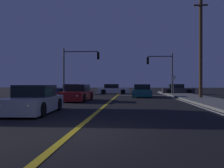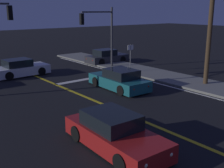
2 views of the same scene
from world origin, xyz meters
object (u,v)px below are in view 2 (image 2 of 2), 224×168
Objects in this scene: car_parked_curb_white at (20,69)px; car_following_oncoming_red at (114,133)px; car_distant_tail_teal at (119,80)px; traffic_signal_near_right at (101,29)px; car_side_waiting_charcoal at (107,57)px; utility_pole_right at (212,9)px; street_sign_corner at (130,54)px.

car_following_oncoming_red is at bearing -9.63° from car_parked_curb_white.
traffic_signal_near_right reaches higher than car_distant_tail_teal.
car_distant_tail_teal is at bearing 23.04° from car_parked_curb_white.
car_side_waiting_charcoal is 8.78m from car_parked_curb_white.
car_distant_tail_teal is at bearing -129.53° from car_following_oncoming_red.
car_parked_curb_white is at bearing -16.52° from traffic_signal_near_right.
car_following_oncoming_red and car_parked_curb_white have the same top height.
car_parked_curb_white is (-3.65, 7.78, -0.00)m from car_distant_tail_teal.
utility_pole_right is at bearing -161.73° from car_following_oncoming_red.
utility_pole_right reaches higher than street_sign_corner.
car_parked_curb_white is 1.82× the size of street_sign_corner.
traffic_signal_near_right is at bearing 66.03° from car_distant_tail_teal.
street_sign_corner is (9.26, 9.29, 1.02)m from car_following_oncoming_red.
utility_pole_right is 7.23m from street_sign_corner.
utility_pole_right is (5.16, -3.10, 4.55)m from car_distant_tail_teal.
traffic_signal_near_right is (6.50, -1.93, 2.93)m from car_parked_curb_white.
utility_pole_right reaches higher than car_distant_tail_teal.
street_sign_corner is at bearing -133.02° from car_following_oncoming_red.
street_sign_corner is (3.76, 3.05, 1.02)m from car_distant_tail_teal.
street_sign_corner reaches higher than car_side_waiting_charcoal.
car_distant_tail_teal is 8.59m from car_parked_curb_white.
car_distant_tail_teal is at bearing -140.93° from street_sign_corner.
utility_pole_right is (0.04, -11.10, 4.55)m from car_side_waiting_charcoal.
street_sign_corner reaches higher than car_following_oncoming_red.
car_following_oncoming_red is 1.93× the size of street_sign_corner.
car_parked_curb_white is 0.44× the size of utility_pole_right.
car_following_oncoming_red is 14.98m from traffic_signal_near_right.
utility_pole_right is at bearing -29.04° from car_distant_tail_teal.
car_side_waiting_charcoal is at bearing 74.57° from street_sign_corner.
street_sign_corner is (-1.36, -4.94, 1.02)m from car_side_waiting_charcoal.
car_following_oncoming_red is 1.01× the size of car_distant_tail_teal.
car_parked_curb_white is (-8.77, -0.22, 0.00)m from car_side_waiting_charcoal.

